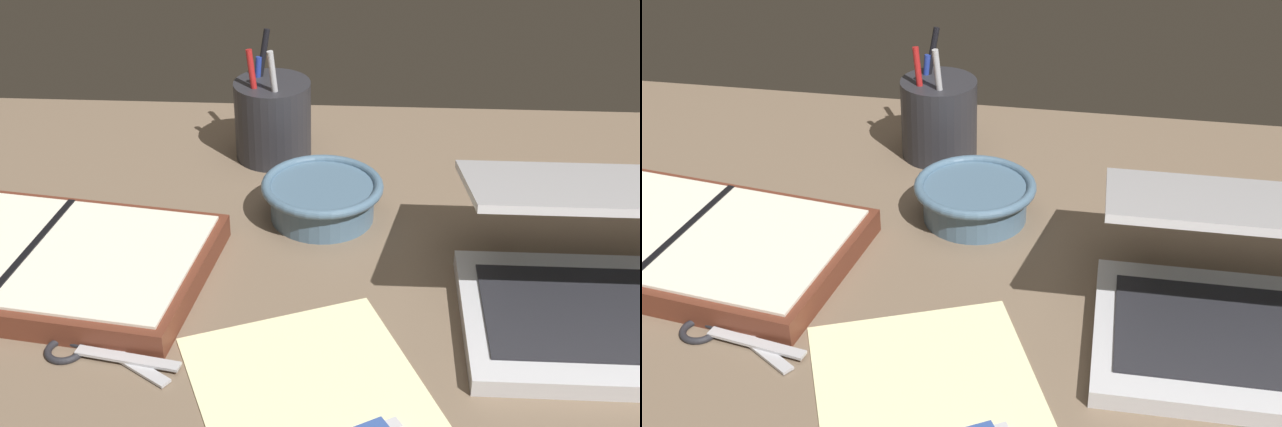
% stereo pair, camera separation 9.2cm
% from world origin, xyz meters
% --- Properties ---
extents(desk_top, '(1.40, 1.00, 0.02)m').
position_xyz_m(desk_top, '(0.00, 0.00, 0.01)').
color(desk_top, '#75604C').
rests_on(desk_top, ground).
extents(laptop, '(0.33, 0.28, 0.15)m').
position_xyz_m(laptop, '(0.32, 0.01, 0.07)').
color(laptop, silver).
rests_on(laptop, desk_top).
extents(bowl, '(0.14, 0.14, 0.05)m').
position_xyz_m(bowl, '(0.01, 0.18, 0.05)').
color(bowl, slate).
rests_on(bowl, desk_top).
extents(pen_cup, '(0.10, 0.10, 0.16)m').
position_xyz_m(pen_cup, '(-0.06, 0.34, 0.07)').
color(pen_cup, '#28282D').
rests_on(pen_cup, desk_top).
extents(planner, '(0.40, 0.27, 0.03)m').
position_xyz_m(planner, '(-0.29, 0.05, 0.03)').
color(planner, brown).
rests_on(planner, desk_top).
extents(scissors, '(0.13, 0.09, 0.01)m').
position_xyz_m(scissors, '(-0.20, -0.07, 0.02)').
color(scissors, '#B7B7BC').
rests_on(scissors, desk_top).
extents(paper_sheet_front, '(0.29, 0.34, 0.00)m').
position_xyz_m(paper_sheet_front, '(0.03, -0.15, 0.02)').
color(paper_sheet_front, '#F4EFB2').
rests_on(paper_sheet_front, desk_top).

